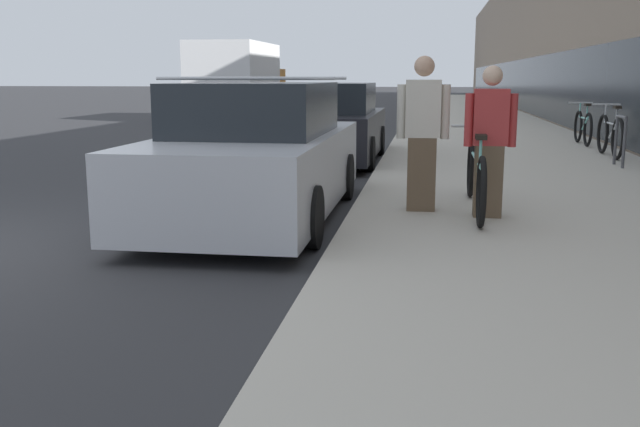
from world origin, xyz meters
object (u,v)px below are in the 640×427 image
tandem_bicycle (476,177)px  person_bystander (423,134)px  cruiser_bike_middle (583,127)px  bike_rack_hoop (620,135)px  parked_sedan_curbside (257,157)px  moving_truck (239,81)px  person_rider (490,142)px  vintage_roadster_curbside (330,126)px  cruiser_bike_nearest (610,135)px

tandem_bicycle → person_bystander: 0.76m
person_bystander → cruiser_bike_middle: (3.42, 8.50, -0.47)m
tandem_bicycle → bike_rack_hoop: size_ratio=3.06×
bike_rack_hoop → parked_sedan_curbside: size_ratio=0.18×
person_bystander → cruiser_bike_middle: size_ratio=0.97×
moving_truck → bike_rack_hoop: bearing=-53.3°
parked_sedan_curbside → moving_truck: moving_truck is taller
tandem_bicycle → person_rider: person_rider is taller
person_bystander → vintage_roadster_curbside: person_bystander is taller
person_rider → parked_sedan_curbside: size_ratio=0.34×
person_rider → bike_rack_hoop: bearing=62.4°
cruiser_bike_nearest → moving_truck: size_ratio=0.30×
parked_sedan_curbside → person_bystander: bearing=4.0°
vintage_roadster_curbside → cruiser_bike_nearest: bearing=6.7°
person_rider → person_bystander: (-0.70, 0.27, 0.05)m
cruiser_bike_nearest → person_bystander: bearing=-119.5°
cruiser_bike_nearest → moving_truck: (-10.43, 12.22, 0.90)m
cruiser_bike_middle → moving_truck: bearing=136.9°
tandem_bicycle → cruiser_bike_middle: bearing=71.5°
tandem_bicycle → parked_sedan_curbside: size_ratio=0.56×
bike_rack_hoop → cruiser_bike_middle: size_ratio=0.48×
person_rider → moving_truck: 20.09m
person_rider → bike_rack_hoop: person_rider is taller
person_rider → cruiser_bike_nearest: person_rider is taller
parked_sedan_curbside → cruiser_bike_middle: bearing=58.6°
person_rider → vintage_roadster_curbside: person_rider is taller
cruiser_bike_middle → parked_sedan_curbside: parked_sedan_curbside is taller
cruiser_bike_middle → vintage_roadster_curbside: vintage_roadster_curbside is taller
person_bystander → cruiser_bike_nearest: size_ratio=0.89×
tandem_bicycle → vintage_roadster_curbside: vintage_roadster_curbside is taller
cruiser_bike_nearest → person_rider: bearing=-113.2°
tandem_bicycle → cruiser_bike_nearest: bearing=64.8°
person_rider → moving_truck: (-7.72, 18.54, 0.50)m
person_bystander → cruiser_bike_nearest: 6.95m
person_rider → vintage_roadster_curbside: size_ratio=0.37×
tandem_bicycle → cruiser_bike_nearest: 6.61m
tandem_bicycle → parked_sedan_curbside: parked_sedan_curbside is taller
person_bystander → bike_rack_hoop: bearing=54.6°
bike_rack_hoop → cruiser_bike_middle: 3.98m
vintage_roadster_curbside → person_rider: bearing=-66.4°
cruiser_bike_middle → moving_truck: (-10.44, 9.76, 0.92)m
bike_rack_hoop → parked_sedan_curbside: bearing=-137.4°
tandem_bicycle → person_bystander: person_bystander is taller
parked_sedan_curbside → moving_truck: size_ratio=0.73×
moving_truck → cruiser_bike_nearest: bearing=-49.5°
person_rider → cruiser_bike_middle: 9.19m
tandem_bicycle → cruiser_bike_nearest: cruiser_bike_nearest is taller
bike_rack_hoop → cruiser_bike_middle: bearing=87.1°
person_bystander → vintage_roadster_curbside: size_ratio=0.39×
cruiser_bike_nearest → tandem_bicycle: bearing=-115.2°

